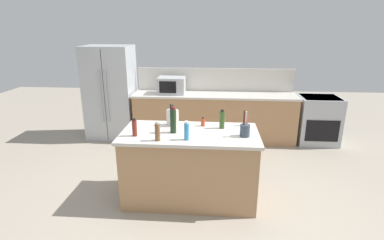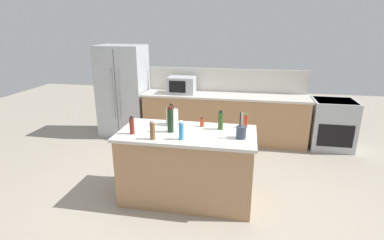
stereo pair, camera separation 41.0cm
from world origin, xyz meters
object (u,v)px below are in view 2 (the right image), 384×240
knife_block (172,117)px  wine_bottle (170,120)px  refrigerator (123,91)px  hot_sauce_bottle (246,121)px  dish_soap_bottle (181,131)px  vinegar_bottle (132,126)px  pepper_grinder (152,130)px  olive_oil_bottle (221,120)px  microwave (182,85)px  spice_jar_paprika (202,122)px  utensil_crock (241,132)px  range_oven (332,124)px

knife_block → wine_bottle: size_ratio=0.87×
refrigerator → hot_sauce_bottle: refrigerator is taller
knife_block → dish_soap_bottle: size_ratio=1.26×
hot_sauce_bottle → dish_soap_bottle: size_ratio=0.85×
vinegar_bottle → pepper_grinder: pepper_grinder is taller
knife_block → olive_oil_bottle: (0.66, -0.07, 0.01)m
microwave → vinegar_bottle: size_ratio=2.32×
microwave → knife_block: (0.29, -1.95, -0.05)m
spice_jar_paprika → hot_sauce_bottle: size_ratio=0.63×
olive_oil_bottle → dish_soap_bottle: 0.62m
microwave → dish_soap_bottle: (0.53, -2.46, -0.05)m
utensil_crock → pepper_grinder: size_ratio=1.38×
microwave → olive_oil_bottle: 2.23m
spice_jar_paprika → dish_soap_bottle: bearing=-108.0°
knife_block → vinegar_bottle: size_ratio=1.29×
vinegar_bottle → wine_bottle: wine_bottle is taller
refrigerator → olive_oil_bottle: refrigerator is taller
knife_block → hot_sauce_bottle: bearing=35.3°
knife_block → hot_sauce_bottle: size_ratio=1.48×
refrigerator → utensil_crock: (2.49, -2.34, 0.10)m
hot_sauce_bottle → microwave: bearing=124.1°
olive_oil_bottle → dish_soap_bottle: (-0.42, -0.45, -0.01)m
olive_oil_bottle → pepper_grinder: 0.91m
knife_block → utensil_crock: 1.00m
vinegar_bottle → knife_block: bearing=47.3°
utensil_crock → olive_oil_bottle: utensil_crock is taller
vinegar_bottle → dish_soap_bottle: 0.65m
vinegar_bottle → wine_bottle: (0.45, 0.16, 0.05)m
refrigerator → microwave: bearing=-2.3°
refrigerator → wine_bottle: size_ratio=5.54×
range_oven → knife_block: knife_block is taller
spice_jar_paprika → pepper_grinder: pepper_grinder is taller
dish_soap_bottle → utensil_crock: bearing=13.7°
microwave → knife_block: microwave is taller
range_oven → vinegar_bottle: vinegar_bottle is taller
refrigerator → utensil_crock: size_ratio=5.78×
microwave → knife_block: size_ratio=1.80×
hot_sauce_bottle → wine_bottle: (-0.94, -0.34, 0.07)m
olive_oil_bottle → wine_bottle: size_ratio=0.76×
dish_soap_bottle → wine_bottle: size_ratio=0.69×
hot_sauce_bottle → pepper_grinder: (-1.08, -0.63, 0.02)m
vinegar_bottle → pepper_grinder: size_ratio=0.97×
dish_soap_bottle → microwave: bearing=102.2°
range_oven → pepper_grinder: bearing=-136.8°
knife_block → dish_soap_bottle: bearing=-33.2°
utensil_crock → spice_jar_paprika: 0.63m
vinegar_bottle → dish_soap_bottle: size_ratio=0.98×
range_oven → dish_soap_bottle: bearing=-133.5°
refrigerator → range_oven: (4.13, -0.05, -0.46)m
knife_block → refrigerator: bearing=159.7°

